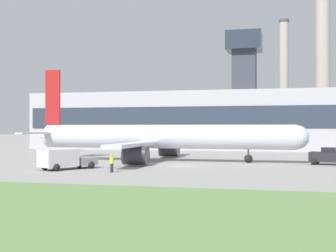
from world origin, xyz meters
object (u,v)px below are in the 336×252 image
object	(u,v)px
airplane	(160,138)
baggage_truck	(64,159)
ground_crew_person	(112,163)
pushback_tug	(329,157)

from	to	relation	value
airplane	baggage_truck	world-z (taller)	airplane
ground_crew_person	airplane	bearing A→B (deg)	87.87
airplane	pushback_tug	size ratio (longest dim) A/B	7.88
pushback_tug	ground_crew_person	xyz separation A→B (m)	(-19.63, -13.73, -0.01)
pushback_tug	baggage_truck	xyz separation A→B (m)	(-25.09, -12.14, 0.15)
airplane	pushback_tug	xyz separation A→B (m)	(19.10, -0.78, -1.99)
airplane	baggage_truck	xyz separation A→B (m)	(-5.99, -12.92, -1.84)
pushback_tug	baggage_truck	size ratio (longest dim) A/B	0.71
airplane	pushback_tug	distance (m)	19.22
pushback_tug	airplane	bearing A→B (deg)	177.67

